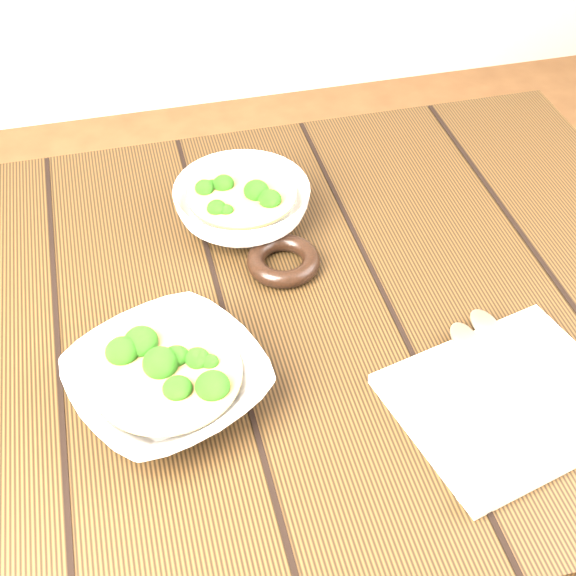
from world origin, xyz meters
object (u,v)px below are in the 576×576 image
at_px(table, 245,378).
at_px(soup_bowl_back, 242,204).
at_px(trivet, 283,261).
at_px(soup_bowl_front, 168,381).
at_px(napkin, 509,401).

xyz_separation_m(table, soup_bowl_back, (0.04, 0.18, 0.15)).
xyz_separation_m(soup_bowl_back, trivet, (0.03, -0.10, -0.02)).
height_order(soup_bowl_front, soup_bowl_back, soup_bowl_back).
bearing_deg(soup_bowl_back, soup_bowl_front, -116.60).
bearing_deg(soup_bowl_front, trivet, 45.62).
bearing_deg(soup_bowl_back, napkin, -60.34).
relative_size(table, soup_bowl_front, 4.47).
bearing_deg(napkin, soup_bowl_front, 150.74).
distance_m(soup_bowl_back, trivet, 0.11).
bearing_deg(table, trivet, 45.44).
height_order(table, soup_bowl_back, soup_bowl_back).
height_order(soup_bowl_back, napkin, soup_bowl_back).
xyz_separation_m(soup_bowl_front, trivet, (0.17, 0.18, -0.02)).
xyz_separation_m(soup_bowl_back, napkin, (0.22, -0.38, -0.02)).
bearing_deg(soup_bowl_back, table, -102.27).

